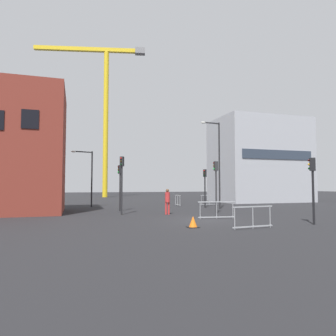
% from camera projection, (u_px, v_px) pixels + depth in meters
% --- Properties ---
extents(ground, '(160.00, 160.00, 0.00)m').
position_uv_depth(ground, '(204.00, 220.00, 18.18)').
color(ground, black).
extents(office_block, '(11.41, 7.81, 10.66)m').
position_uv_depth(office_block, '(259.00, 161.00, 39.77)').
color(office_block, '#A8AAB2').
rests_on(office_block, ground).
extents(construction_crane, '(19.76, 5.25, 27.56)m').
position_uv_depth(construction_crane, '(103.00, 97.00, 55.44)').
color(construction_crane, yellow).
rests_on(construction_crane, ground).
extents(streetlamp_tall, '(1.89, 0.33, 7.75)m').
position_uv_depth(streetlamp_tall, '(217.00, 158.00, 27.18)').
color(streetlamp_tall, '#232326').
rests_on(streetlamp_tall, ground).
extents(streetlamp_short, '(2.04, 0.69, 5.41)m').
position_uv_depth(streetlamp_short, '(89.00, 172.00, 29.41)').
color(streetlamp_short, black).
rests_on(streetlamp_short, ground).
extents(traffic_light_island, '(0.37, 0.25, 3.88)m').
position_uv_depth(traffic_light_island, '(216.00, 178.00, 22.56)').
color(traffic_light_island, '#2D2D30').
rests_on(traffic_light_island, ground).
extents(traffic_light_crosswalk, '(0.38, 0.36, 3.56)m').
position_uv_depth(traffic_light_crosswalk, '(313.00, 179.00, 16.27)').
color(traffic_light_crosswalk, black).
rests_on(traffic_light_crosswalk, ground).
extents(traffic_light_median, '(0.37, 0.37, 3.60)m').
position_uv_depth(traffic_light_median, '(205.00, 182.00, 28.67)').
color(traffic_light_median, black).
rests_on(traffic_light_median, ground).
extents(traffic_light_verge, '(0.39, 0.32, 3.73)m').
position_uv_depth(traffic_light_verge, '(120.00, 180.00, 24.82)').
color(traffic_light_verge, '#232326').
rests_on(traffic_light_verge, ground).
extents(traffic_light_far, '(0.35, 0.39, 4.15)m').
position_uv_depth(traffic_light_far, '(122.00, 176.00, 21.75)').
color(traffic_light_far, '#232326').
rests_on(traffic_light_far, ground).
extents(pedestrian_walking, '(0.34, 0.34, 1.83)m').
position_uv_depth(pedestrian_walking, '(167.00, 199.00, 21.85)').
color(pedestrian_walking, red).
rests_on(pedestrian_walking, ground).
extents(safety_barrier_mid_span, '(2.39, 0.34, 1.08)m').
position_uv_depth(safety_barrier_mid_span, '(217.00, 210.00, 19.05)').
color(safety_barrier_mid_span, '#9EA0A5').
rests_on(safety_barrier_mid_span, ground).
extents(safety_barrier_left_run, '(0.19, 1.95, 1.08)m').
position_uv_depth(safety_barrier_left_run, '(178.00, 200.00, 31.30)').
color(safety_barrier_left_run, '#B2B5BA').
rests_on(safety_barrier_left_run, ground).
extents(safety_barrier_front, '(1.94, 0.09, 1.08)m').
position_uv_depth(safety_barrier_front, '(209.00, 200.00, 32.07)').
color(safety_barrier_front, gray).
rests_on(safety_barrier_front, ground).
extents(safety_barrier_right_run, '(2.32, 0.29, 1.08)m').
position_uv_depth(safety_barrier_right_run, '(253.00, 217.00, 14.64)').
color(safety_barrier_right_run, '#9EA0A5').
rests_on(safety_barrier_right_run, ground).
extents(traffic_cone_orange, '(0.56, 0.56, 0.56)m').
position_uv_depth(traffic_cone_orange, '(193.00, 222.00, 15.02)').
color(traffic_cone_orange, black).
rests_on(traffic_cone_orange, ground).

